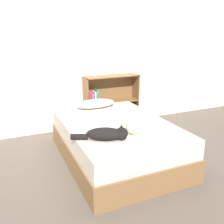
# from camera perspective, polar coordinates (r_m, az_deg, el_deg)

# --- Properties ---
(ground_plane) EXTENTS (8.00, 8.00, 0.00)m
(ground_plane) POSITION_cam_1_polar(r_m,az_deg,el_deg) (3.32, 0.96, -10.57)
(ground_plane) COLOR brown
(wall_back) EXTENTS (8.00, 0.06, 2.50)m
(wall_back) POSITION_cam_1_polar(r_m,az_deg,el_deg) (4.17, -6.74, 13.05)
(wall_back) COLOR white
(wall_back) RESTS_ON ground_plane
(bed) EXTENTS (1.27, 1.80, 0.50)m
(bed) POSITION_cam_1_polar(r_m,az_deg,el_deg) (3.22, 0.98, -6.69)
(bed) COLOR brown
(bed) RESTS_ON ground_plane
(pillow) EXTENTS (0.61, 0.28, 0.12)m
(pillow) POSITION_cam_1_polar(r_m,az_deg,el_deg) (3.74, -3.83, 1.92)
(pillow) COLOR beige
(pillow) RESTS_ON bed
(cat_light) EXTENTS (0.40, 0.53, 0.16)m
(cat_light) POSITION_cam_1_polar(r_m,az_deg,el_deg) (2.89, 5.09, -2.61)
(cat_light) COLOR beige
(cat_light) RESTS_ON bed
(cat_dark) EXTENTS (0.56, 0.34, 0.16)m
(cat_dark) POSITION_cam_1_polar(r_m,az_deg,el_deg) (2.61, -1.14, -5.03)
(cat_dark) COLOR black
(cat_dark) RESTS_ON bed
(bookshelf) EXTENTS (0.95, 0.26, 0.90)m
(bookshelf) POSITION_cam_1_polar(r_m,az_deg,el_deg) (4.32, -0.76, 2.68)
(bookshelf) COLOR brown
(bookshelf) RESTS_ON ground_plane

